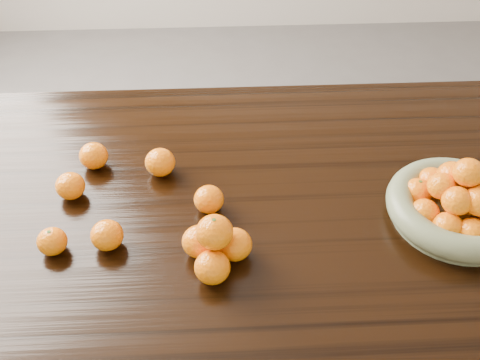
{
  "coord_description": "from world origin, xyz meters",
  "views": [
    {
      "loc": [
        -0.05,
        -0.91,
        1.61
      ],
      "look_at": [
        -0.01,
        -0.02,
        0.83
      ],
      "focal_mm": 40.0,
      "sensor_mm": 36.0,
      "label": 1
    }
  ],
  "objects_px": {
    "fruit_bowl": "(459,204)",
    "loose_orange_0": "(52,241)",
    "orange_pyramid": "(215,246)",
    "dining_table": "(244,226)"
  },
  "relations": [
    {
      "from": "dining_table",
      "to": "orange_pyramid",
      "type": "bearing_deg",
      "value": -110.42
    },
    {
      "from": "fruit_bowl",
      "to": "orange_pyramid",
      "type": "relative_size",
      "value": 2.14
    },
    {
      "from": "dining_table",
      "to": "fruit_bowl",
      "type": "bearing_deg",
      "value": -10.13
    },
    {
      "from": "dining_table",
      "to": "loose_orange_0",
      "type": "relative_size",
      "value": 31.88
    },
    {
      "from": "fruit_bowl",
      "to": "loose_orange_0",
      "type": "height_order",
      "value": "fruit_bowl"
    },
    {
      "from": "dining_table",
      "to": "fruit_bowl",
      "type": "height_order",
      "value": "fruit_bowl"
    },
    {
      "from": "fruit_bowl",
      "to": "loose_orange_0",
      "type": "distance_m",
      "value": 0.88
    },
    {
      "from": "dining_table",
      "to": "orange_pyramid",
      "type": "height_order",
      "value": "orange_pyramid"
    },
    {
      "from": "loose_orange_0",
      "to": "dining_table",
      "type": "bearing_deg",
      "value": 18.53
    },
    {
      "from": "orange_pyramid",
      "to": "dining_table",
      "type": "bearing_deg",
      "value": 69.58
    }
  ]
}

